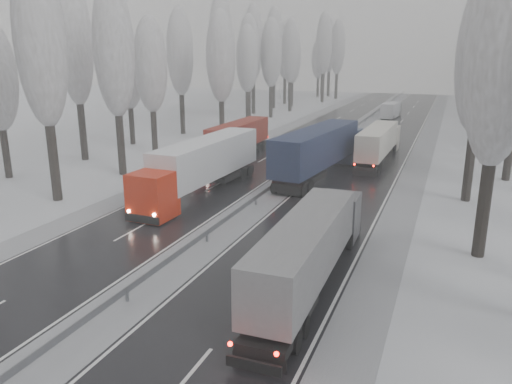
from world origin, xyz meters
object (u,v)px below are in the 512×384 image
Objects in this scene: truck_grey_tarp at (311,245)px; box_truck_distant at (391,110)px; truck_red_red at (234,139)px; truck_cream_box at (379,141)px; truck_red_white at (201,164)px; truck_blue_box at (322,148)px.

box_truck_distant is at bearing 92.90° from truck_grey_tarp.
box_truck_distant is 43.02m from truck_red_red.
truck_grey_tarp is 30.25m from truck_red_red.
truck_cream_box reaches higher than box_truck_distant.
truck_cream_box is 37.39m from box_truck_distant.
truck_blue_box is at bearing 53.12° from truck_red_white.
truck_cream_box is 15.01m from truck_red_red.
truck_cream_box is at bearing 59.38° from truck_red_white.
truck_red_white is (-11.23, -17.81, 0.35)m from truck_cream_box.
truck_blue_box is 45.86m from box_truck_distant.
box_truck_distant is 0.42× the size of truck_red_white.
truck_red_white reaches higher than truck_cream_box.
truck_blue_box is at bearing -113.05° from truck_cream_box.
truck_red_white reaches higher than truck_grey_tarp.
truck_red_red is at bearing -162.06° from truck_cream_box.
box_truck_distant is 55.65m from truck_red_white.
truck_red_red is at bearing 164.25° from truck_blue_box.
box_truck_distant is (0.69, 45.83, -1.32)m from truck_blue_box.
truck_cream_box is (-1.12, 30.26, 0.01)m from truck_grey_tarp.
truck_grey_tarp is at bearing -58.81° from truck_red_red.
truck_red_white reaches higher than box_truck_distant.
box_truck_distant is 0.49× the size of truck_red_red.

